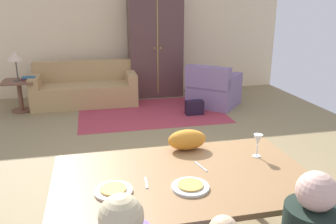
{
  "coord_description": "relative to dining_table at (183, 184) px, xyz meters",
  "views": [
    {
      "loc": [
        -0.85,
        -3.5,
        1.92
      ],
      "look_at": [
        -0.11,
        -0.19,
        0.85
      ],
      "focal_mm": 37.01,
      "sensor_mm": 36.0,
      "label": 1
    }
  ],
  "objects": [
    {
      "name": "ground_plane",
      "position": [
        0.27,
        2.13,
        -0.71
      ],
      "size": [
        6.87,
        6.69,
        0.02
      ],
      "primitive_type": "cube",
      "color": "olive"
    },
    {
      "name": "pizza_near_child",
      "position": [
        0.0,
        -0.18,
        0.09
      ],
      "size": [
        0.17,
        0.17,
        0.01
      ],
      "primitive_type": "cylinder",
      "color": "gold",
      "rests_on": "plate_near_child"
    },
    {
      "name": "couch",
      "position": [
        -0.72,
        4.74,
        -0.39
      ],
      "size": [
        1.98,
        0.86,
        0.82
      ],
      "color": "tan",
      "rests_on": "ground_plane"
    },
    {
      "name": "area_rug",
      "position": [
        0.44,
        3.88,
        -0.69
      ],
      "size": [
        2.6,
        1.8,
        0.01
      ],
      "primitive_type": "cube",
      "color": "#9C313F",
      "rests_on": "ground_plane"
    },
    {
      "name": "wine_glass",
      "position": [
        0.65,
        0.18,
        0.2
      ],
      "size": [
        0.07,
        0.07,
        0.19
      ],
      "color": "silver",
      "rests_on": "dining_table"
    },
    {
      "name": "cat",
      "position": [
        0.15,
        0.44,
        0.15
      ],
      "size": [
        0.32,
        0.16,
        0.17
      ],
      "primitive_type": "ellipsoid",
      "rotation": [
        0.0,
        0.0,
        -0.01
      ],
      "color": "orange",
      "rests_on": "dining_table"
    },
    {
      "name": "handbag",
      "position": [
        1.18,
        3.58,
        -0.57
      ],
      "size": [
        0.32,
        0.16,
        0.26
      ],
      "primitive_type": "cube",
      "color": "black",
      "rests_on": "ground_plane"
    },
    {
      "name": "fork",
      "position": [
        -0.27,
        -0.05,
        0.07
      ],
      "size": [
        0.03,
        0.15,
        0.01
      ],
      "primitive_type": "cube",
      "rotation": [
        0.0,
        0.0,
        -0.08
      ],
      "color": "silver",
      "rests_on": "dining_table"
    },
    {
      "name": "pizza_near_man",
      "position": [
        -0.5,
        -0.12,
        0.09
      ],
      "size": [
        0.17,
        0.17,
        0.01
      ],
      "primitive_type": "cylinder",
      "color": "gold",
      "rests_on": "plate_near_man"
    },
    {
      "name": "plate_near_man",
      "position": [
        -0.5,
        -0.12,
        0.07
      ],
      "size": [
        0.25,
        0.25,
        0.02
      ],
      "primitive_type": "cylinder",
      "color": "white",
      "rests_on": "dining_table"
    },
    {
      "name": "armoire",
      "position": [
        0.77,
        5.14,
        0.35
      ],
      "size": [
        1.1,
        0.59,
        2.1
      ],
      "color": "#533434",
      "rests_on": "ground_plane"
    },
    {
      "name": "dining_table",
      "position": [
        0.0,
        0.0,
        0.0
      ],
      "size": [
        1.81,
        1.08,
        0.76
      ],
      "color": "olive",
      "rests_on": "ground_plane"
    },
    {
      "name": "armchair",
      "position": [
        1.7,
        4.04,
        -0.38
      ],
      "size": [
        1.21,
        1.21,
        0.82
      ],
      "color": "slate",
      "rests_on": "ground_plane"
    },
    {
      "name": "table_lamp",
      "position": [
        -1.89,
        4.48,
        0.31
      ],
      "size": [
        0.26,
        0.26,
        0.54
      ],
      "color": "#4B433B",
      "rests_on": "side_table"
    },
    {
      "name": "back_wall",
      "position": [
        0.27,
        5.53,
        0.65
      ],
      "size": [
        6.87,
        0.1,
        2.7
      ],
      "primitive_type": "cube",
      "color": "beige",
      "rests_on": "ground_plane"
    },
    {
      "name": "knife",
      "position": [
        0.16,
        0.1,
        0.07
      ],
      "size": [
        0.05,
        0.17,
        0.01
      ],
      "primitive_type": "cube",
      "rotation": [
        0.0,
        0.0,
        0.23
      ],
      "color": "silver",
      "rests_on": "dining_table"
    },
    {
      "name": "book_lower",
      "position": [
        -1.74,
        4.54,
        -0.1
      ],
      "size": [
        0.22,
        0.16,
        0.03
      ],
      "primitive_type": "cube",
      "color": "maroon",
      "rests_on": "side_table"
    },
    {
      "name": "side_table",
      "position": [
        -1.89,
        4.48,
        -0.32
      ],
      "size": [
        0.56,
        0.56,
        0.58
      ],
      "color": "brown",
      "rests_on": "ground_plane"
    },
    {
      "name": "plate_near_child",
      "position": [
        0.0,
        -0.18,
        0.07
      ],
      "size": [
        0.25,
        0.25,
        0.02
      ],
      "primitive_type": "cylinder",
      "color": "silver",
      "rests_on": "dining_table"
    },
    {
      "name": "book_upper",
      "position": [
        -1.71,
        4.52,
        -0.07
      ],
      "size": [
        0.22,
        0.16,
        0.03
      ],
      "primitive_type": "cube",
      "color": "#25577A",
      "rests_on": "book_lower"
    }
  ]
}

